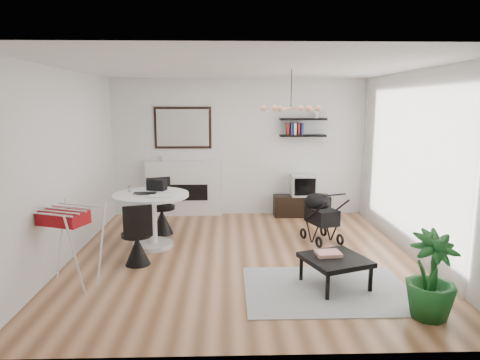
{
  "coord_description": "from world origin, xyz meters",
  "views": [
    {
      "loc": [
        -0.23,
        -5.98,
        2.22
      ],
      "look_at": [
        -0.04,
        0.4,
        1.07
      ],
      "focal_mm": 32.0,
      "sensor_mm": 36.0,
      "label": 1
    }
  ],
  "objects_px": {
    "tv_console": "(301,206)",
    "dining_table": "(152,212)",
    "drying_rack": "(68,245)",
    "stroller": "(320,218)",
    "potted_plant": "(431,276)",
    "fireplace": "(184,182)",
    "crt_tv": "(303,185)",
    "coffee_table": "(335,261)"
  },
  "relations": [
    {
      "from": "tv_console",
      "to": "dining_table",
      "type": "bearing_deg",
      "value": -145.88
    },
    {
      "from": "drying_rack",
      "to": "stroller",
      "type": "bearing_deg",
      "value": 46.25
    },
    {
      "from": "tv_console",
      "to": "potted_plant",
      "type": "height_order",
      "value": "potted_plant"
    },
    {
      "from": "fireplace",
      "to": "crt_tv",
      "type": "bearing_deg",
      "value": -3.14
    },
    {
      "from": "crt_tv",
      "to": "potted_plant",
      "type": "relative_size",
      "value": 0.53
    },
    {
      "from": "coffee_table",
      "to": "potted_plant",
      "type": "height_order",
      "value": "potted_plant"
    },
    {
      "from": "dining_table",
      "to": "fireplace",
      "type": "bearing_deg",
      "value": 80.87
    },
    {
      "from": "dining_table",
      "to": "coffee_table",
      "type": "distance_m",
      "value": 2.95
    },
    {
      "from": "fireplace",
      "to": "coffee_table",
      "type": "relative_size",
      "value": 2.41
    },
    {
      "from": "dining_table",
      "to": "potted_plant",
      "type": "xyz_separation_m",
      "value": [
        3.29,
        -2.35,
        -0.1
      ]
    },
    {
      "from": "crt_tv",
      "to": "dining_table",
      "type": "distance_m",
      "value": 3.23
    },
    {
      "from": "drying_rack",
      "to": "crt_tv",
      "type": "bearing_deg",
      "value": 63.64
    },
    {
      "from": "crt_tv",
      "to": "dining_table",
      "type": "relative_size",
      "value": 0.42
    },
    {
      "from": "tv_console",
      "to": "dining_table",
      "type": "distance_m",
      "value": 3.23
    },
    {
      "from": "tv_console",
      "to": "crt_tv",
      "type": "bearing_deg",
      "value": -8.21
    },
    {
      "from": "tv_console",
      "to": "stroller",
      "type": "bearing_deg",
      "value": -88.76
    },
    {
      "from": "drying_rack",
      "to": "potted_plant",
      "type": "xyz_separation_m",
      "value": [
        4.06,
        -0.92,
        -0.06
      ]
    },
    {
      "from": "stroller",
      "to": "drying_rack",
      "type": "bearing_deg",
      "value": -173.55
    },
    {
      "from": "tv_console",
      "to": "drying_rack",
      "type": "xyz_separation_m",
      "value": [
        -3.43,
        -3.24,
        0.31
      ]
    },
    {
      "from": "crt_tv",
      "to": "potted_plant",
      "type": "xyz_separation_m",
      "value": [
        0.61,
        -4.15,
        -0.16
      ]
    },
    {
      "from": "potted_plant",
      "to": "tv_console",
      "type": "bearing_deg",
      "value": 98.6
    },
    {
      "from": "crt_tv",
      "to": "drying_rack",
      "type": "relative_size",
      "value": 0.49
    },
    {
      "from": "drying_rack",
      "to": "coffee_table",
      "type": "bearing_deg",
      "value": 18.39
    },
    {
      "from": "crt_tv",
      "to": "potted_plant",
      "type": "height_order",
      "value": "potted_plant"
    },
    {
      "from": "tv_console",
      "to": "stroller",
      "type": "distance_m",
      "value": 1.58
    },
    {
      "from": "tv_console",
      "to": "stroller",
      "type": "xyz_separation_m",
      "value": [
        0.03,
        -1.57,
        0.16
      ]
    },
    {
      "from": "fireplace",
      "to": "potted_plant",
      "type": "bearing_deg",
      "value": -55.2
    },
    {
      "from": "stroller",
      "to": "coffee_table",
      "type": "bearing_deg",
      "value": -115.73
    },
    {
      "from": "dining_table",
      "to": "drying_rack",
      "type": "relative_size",
      "value": 1.18
    },
    {
      "from": "tv_console",
      "to": "stroller",
      "type": "relative_size",
      "value": 1.27
    },
    {
      "from": "dining_table",
      "to": "potted_plant",
      "type": "relative_size",
      "value": 1.26
    },
    {
      "from": "crt_tv",
      "to": "coffee_table",
      "type": "distance_m",
      "value": 3.37
    },
    {
      "from": "stroller",
      "to": "potted_plant",
      "type": "distance_m",
      "value": 2.66
    },
    {
      "from": "tv_console",
      "to": "potted_plant",
      "type": "xyz_separation_m",
      "value": [
        0.63,
        -4.16,
        0.26
      ]
    },
    {
      "from": "potted_plant",
      "to": "coffee_table",
      "type": "bearing_deg",
      "value": 134.92
    },
    {
      "from": "drying_rack",
      "to": "potted_plant",
      "type": "relative_size",
      "value": 1.07
    },
    {
      "from": "crt_tv",
      "to": "tv_console",
      "type": "bearing_deg",
      "value": 171.79
    },
    {
      "from": "fireplace",
      "to": "tv_console",
      "type": "xyz_separation_m",
      "value": [
        2.35,
        -0.13,
        -0.48
      ]
    },
    {
      "from": "stroller",
      "to": "potted_plant",
      "type": "relative_size",
      "value": 0.94
    },
    {
      "from": "potted_plant",
      "to": "stroller",
      "type": "bearing_deg",
      "value": 102.93
    },
    {
      "from": "crt_tv",
      "to": "drying_rack",
      "type": "height_order",
      "value": "drying_rack"
    },
    {
      "from": "coffee_table",
      "to": "potted_plant",
      "type": "bearing_deg",
      "value": -45.08
    }
  ]
}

